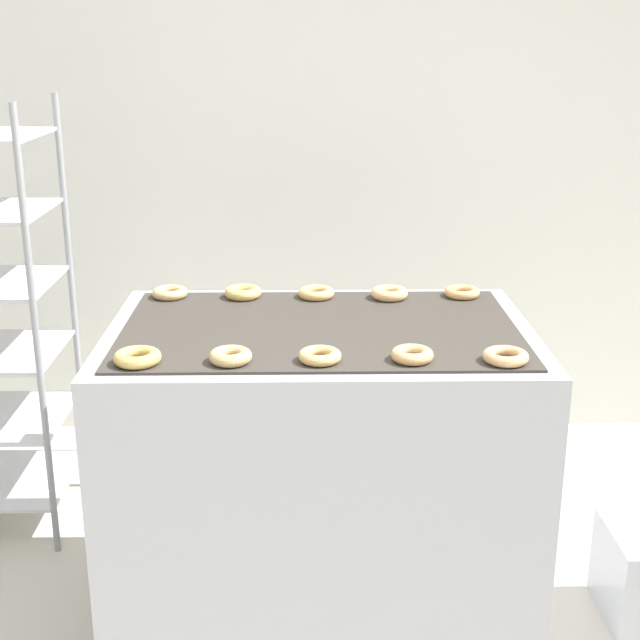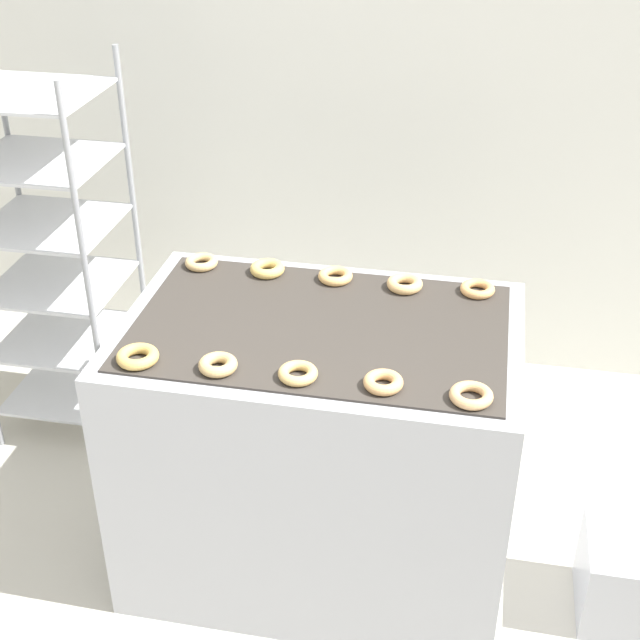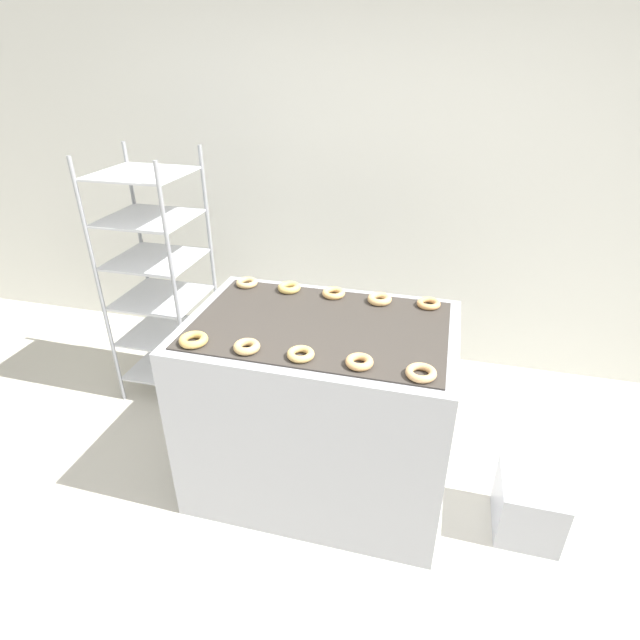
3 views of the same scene
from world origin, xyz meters
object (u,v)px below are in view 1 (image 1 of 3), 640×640
Objects in this scene: donut_near_rightmost at (506,356)px; donut_far_rightmost at (462,292)px; donut_near_center at (320,356)px; donut_far_leftmost at (170,293)px; donut_near_left at (230,356)px; donut_far_left at (243,292)px; donut_near_right at (412,355)px; fryer_machine at (320,473)px; donut_far_right at (389,293)px; donut_far_center at (316,293)px; donut_near_leftmost at (137,357)px.

donut_near_rightmost is 1.05× the size of donut_far_rightmost.
donut_far_leftmost is at bearing 128.20° from donut_near_center.
donut_near_left is 0.61m from donut_far_left.
donut_near_right reaches higher than donut_near_rightmost.
donut_near_center is at bearing -51.80° from donut_far_leftmost.
fryer_machine is 0.58m from donut_near_center.
donut_far_left is 0.99× the size of donut_far_right.
donut_near_rightmost is at bearing -40.28° from donut_far_left.
donut_far_center is at bearing -0.96° from donut_far_left.
donut_near_rightmost is at bearing -67.33° from donut_far_right.
donut_far_left is at bearing 179.92° from donut_far_rightmost.
donut_near_rightmost and donut_far_leftmost have the same top height.
donut_near_leftmost is at bearing -179.01° from donut_near_left.
donut_far_rightmost is (0.48, 0.00, -0.00)m from donut_far_center.
donut_near_left reaches higher than donut_far_center.
donut_near_leftmost is at bearing -147.30° from donut_far_rightmost.
donut_near_right is at bearing 0.81° from donut_near_leftmost.
donut_far_left is 0.72m from donut_far_rightmost.
donut_far_right is at bearing 68.09° from donut_near_center.
donut_near_center is 0.78m from donut_far_rightmost.
donut_near_right is at bearing -111.20° from donut_far_rightmost.
donut_near_left is at bearing -89.33° from donut_far_left.
donut_near_left is 0.94× the size of donut_near_rightmost.
donut_near_right is 0.65m from donut_far_rightmost.
donut_far_leftmost is at bearing 178.51° from donut_far_left.
donut_near_rightmost is 0.66m from donut_far_right.
donut_near_leftmost reaches higher than donut_far_rightmost.
donut_far_center is (0.24, -0.00, -0.00)m from donut_far_left.
donut_near_left and donut_far_right have the same top height.
donut_far_leftmost is 1.00× the size of donut_far_rightmost.
fryer_machine is 10.91× the size of donut_far_rightmost.
donut_near_rightmost is (0.73, -0.01, -0.00)m from donut_near_left.
donut_near_left is at bearing -179.04° from donut_near_center.
donut_near_rightmost is 0.62m from donut_far_rightmost.
donut_far_rightmost is (-0.01, 0.62, -0.00)m from donut_near_rightmost.
donut_far_left is (0.24, -0.01, 0.00)m from donut_far_leftmost.
fryer_machine is 0.63m from donut_near_left.
donut_far_left is at bearing 179.04° from donut_far_center.
donut_near_left is at bearing -128.70° from fryer_machine.
donut_near_left and donut_far_left have the same top height.
donut_far_right is (0.47, 0.60, -0.00)m from donut_near_left.
donut_far_center reaches higher than fryer_machine.
fryer_machine is 0.76m from donut_near_leftmost.
donut_far_leftmost is (-0.48, 0.62, 0.00)m from donut_near_center.
donut_near_left is at bearing 179.33° from donut_near_rightmost.
donut_near_center is 0.25m from donut_near_right.
donut_far_center is 1.02× the size of donut_far_rightmost.
donut_near_leftmost is at bearing -179.19° from donut_near_right.
donut_far_right is 1.05× the size of donut_far_rightmost.
donut_far_left is 0.24m from donut_far_center.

